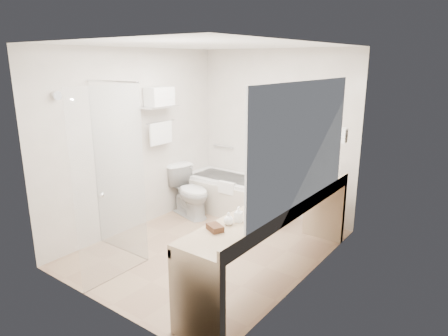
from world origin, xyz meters
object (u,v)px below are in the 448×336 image
Objects in this scene: toilet at (190,192)px; amenity_basket at (215,228)px; vanity_counter at (276,224)px; bathtub at (234,195)px; water_bottle_left at (328,173)px.

toilet is 4.81× the size of amenity_basket.
bathtub is at bearing 137.65° from vanity_counter.
amenity_basket is (1.39, -2.28, 0.60)m from bathtub.
bathtub is at bearing 174.92° from water_bottle_left.
amenity_basket reaches higher than toilet.
toilet is 4.41× the size of water_bottle_left.
vanity_counter is at bearing -98.51° from toilet.
bathtub is at bearing -25.09° from toilet.
amenity_basket is at bearing -94.62° from water_bottle_left.
water_bottle_left reaches higher than bathtub.
bathtub is 2.09m from vanity_counter.
amenity_basket is at bearing -98.41° from vanity_counter.
water_bottle_left is at bearing -5.08° from bathtub.
amenity_basket is at bearing -118.50° from toilet.
bathtub is 0.71m from toilet.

